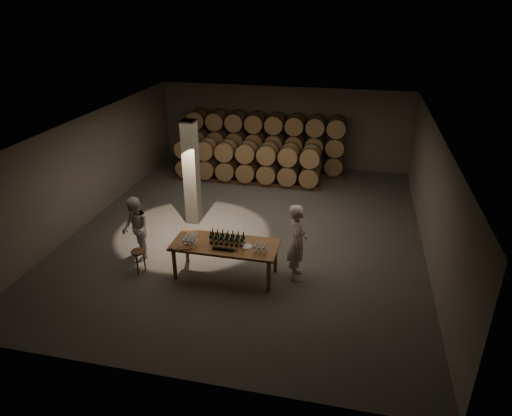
% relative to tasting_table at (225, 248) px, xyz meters
% --- Properties ---
extents(room, '(12.00, 12.00, 12.00)m').
position_rel_tasting_table_xyz_m(room, '(-1.80, 2.70, 0.80)').
color(room, '#565351').
rests_on(room, ground).
extents(tasting_table, '(2.60, 1.10, 0.90)m').
position_rel_tasting_table_xyz_m(tasting_table, '(0.00, 0.00, 0.00)').
color(tasting_table, brown).
rests_on(tasting_table, ground).
extents(barrel_stack_back, '(6.26, 0.95, 2.31)m').
position_rel_tasting_table_xyz_m(barrel_stack_back, '(-0.57, 7.70, 0.40)').
color(barrel_stack_back, brown).
rests_on(barrel_stack_back, ground).
extents(barrel_stack_front, '(5.48, 0.95, 1.57)m').
position_rel_tasting_table_xyz_m(barrel_stack_front, '(-0.96, 6.30, 0.03)').
color(barrel_stack_front, brown).
rests_on(barrel_stack_front, ground).
extents(bottle_cluster, '(0.86, 0.23, 0.33)m').
position_rel_tasting_table_xyz_m(bottle_cluster, '(0.05, 0.03, 0.22)').
color(bottle_cluster, black).
rests_on(bottle_cluster, tasting_table).
extents(lying_bottles, '(0.62, 0.08, 0.08)m').
position_rel_tasting_table_xyz_m(lying_bottles, '(0.06, -0.31, 0.14)').
color(lying_bottles, black).
rests_on(lying_bottles, tasting_table).
extents(glass_cluster_left, '(0.31, 0.42, 0.18)m').
position_rel_tasting_table_xyz_m(glass_cluster_left, '(-0.84, -0.14, 0.23)').
color(glass_cluster_left, silver).
rests_on(glass_cluster_left, tasting_table).
extents(glass_cluster_right, '(0.30, 0.30, 0.16)m').
position_rel_tasting_table_xyz_m(glass_cluster_right, '(0.90, -0.11, 0.22)').
color(glass_cluster_right, silver).
rests_on(glass_cluster_right, tasting_table).
extents(plate, '(0.26, 0.26, 0.01)m').
position_rel_tasting_table_xyz_m(plate, '(0.55, -0.02, 0.11)').
color(plate, white).
rests_on(plate, tasting_table).
extents(notebook_near, '(0.33, 0.30, 0.03)m').
position_rel_tasting_table_xyz_m(notebook_near, '(-0.88, -0.40, 0.12)').
color(notebook_near, brown).
rests_on(notebook_near, tasting_table).
extents(notebook_corner, '(0.27, 0.30, 0.02)m').
position_rel_tasting_table_xyz_m(notebook_corner, '(-1.12, -0.42, 0.12)').
color(notebook_corner, brown).
rests_on(notebook_corner, tasting_table).
extents(pen, '(0.14, 0.01, 0.01)m').
position_rel_tasting_table_xyz_m(pen, '(-0.76, -0.42, 0.11)').
color(pen, black).
rests_on(pen, tasting_table).
extents(stool, '(0.37, 0.37, 0.61)m').
position_rel_tasting_table_xyz_m(stool, '(-2.17, -0.32, -0.30)').
color(stool, brown).
rests_on(stool, ground).
extents(person_man, '(0.54, 0.76, 1.97)m').
position_rel_tasting_table_xyz_m(person_man, '(1.73, 0.32, 0.19)').
color(person_man, silver).
rests_on(person_man, ground).
extents(person_woman, '(1.05, 1.07, 1.74)m').
position_rel_tasting_table_xyz_m(person_woman, '(-2.51, 0.29, 0.07)').
color(person_woman, silver).
rests_on(person_woman, ground).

